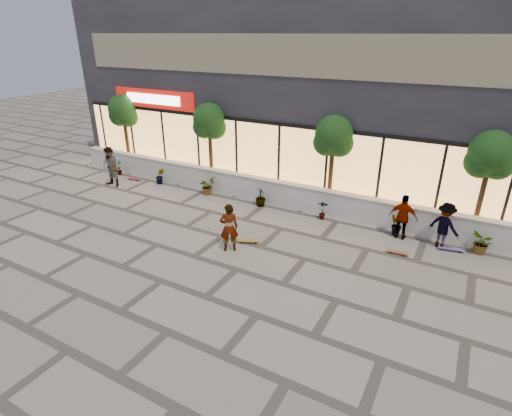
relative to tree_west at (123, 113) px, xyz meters
The scene contains 22 objects.
ground 12.21m from the tree_west, 40.55° to the right, with size 80.00×80.00×0.00m, color gray.
planter_wall 9.36m from the tree_west, ahead, with size 22.00×0.42×1.04m.
retail_building 10.27m from the tree_west, 28.00° to the left, with size 24.00×9.17×8.50m.
shrub_a 2.91m from the tree_west, 68.20° to the right, with size 0.43×0.29×0.81m, color #113715.
shrub_b 4.37m from the tree_west, 20.75° to the right, with size 0.45×0.36×0.81m, color #113715.
shrub_c 6.74m from the tree_west, 11.58° to the right, with size 0.73×0.63×0.81m, color #113715.
shrub_d 9.35m from the tree_west, ahead, with size 0.45×0.45×0.81m, color #113715.
shrub_e 12.05m from the tree_west, ahead, with size 0.43×0.29×0.81m, color #113715.
shrub_f 14.78m from the tree_west, ahead, with size 0.45×0.36×0.81m, color #113715.
shrub_g 17.54m from the tree_west, ahead, with size 0.73×0.63×0.81m, color #113715.
tree_west is the anchor object (origin of this frame).
tree_midwest 5.50m from the tree_west, ahead, with size 1.60×1.50×3.92m.
tree_mideast 11.50m from the tree_west, ahead, with size 1.60×1.50×3.92m.
tree_east 17.00m from the tree_west, ahead, with size 1.60×1.50×3.92m.
skater_center 11.26m from the tree_west, 27.65° to the right, with size 0.63×0.41×1.72m, color white.
skater_left 3.63m from the tree_west, 59.79° to the right, with size 0.94×0.73×1.92m, color tan.
skater_right_near 14.95m from the tree_west, ahead, with size 0.98×0.41×1.68m, color white.
skater_right_far 16.29m from the tree_west, ahead, with size 1.07×0.61×1.65m, color maroon.
skateboard_center 11.38m from the tree_west, 23.40° to the right, with size 0.82×0.54×0.10m.
skateboard_left 3.72m from the tree_west, 40.26° to the right, with size 0.75×0.26×0.09m.
skateboard_right_near 15.39m from the tree_west, ahead, with size 0.73×0.23×0.09m.
skateboard_right_far 16.76m from the tree_west, ahead, with size 0.85×0.36×0.10m.
Camera 1 is at (7.38, -7.43, 6.84)m, focal length 28.00 mm.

